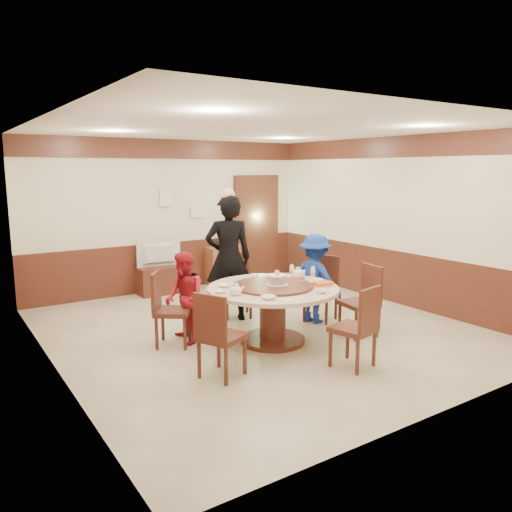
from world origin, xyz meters
TOP-DOWN VIEW (x-y plane):
  - room at (0.01, 0.01)m, footprint 6.00×6.04m
  - banquet_table at (-0.15, -0.54)m, footprint 1.71×1.71m
  - chair_0 at (1.03, -0.14)m, footprint 0.59×0.58m
  - chair_1 at (0.08, 0.75)m, footprint 0.58×0.59m
  - chair_2 at (-1.31, 0.09)m, footprint 0.62×0.61m
  - chair_3 at (-1.28, -1.14)m, footprint 0.59×0.58m
  - chair_4 at (0.14, -1.75)m, footprint 0.53×0.54m
  - chair_5 at (1.01, -0.97)m, footprint 0.50×0.49m
  - person_standing at (-0.12, 0.65)m, footprint 0.81×0.68m
  - person_red at (-1.12, 0.08)m, footprint 0.52×0.64m
  - person_blue at (0.89, -0.15)m, footprint 0.72×0.96m
  - birthday_cake at (-0.11, -0.57)m, footprint 0.28×0.28m
  - teapot_left at (-0.78, -0.65)m, footprint 0.17×0.15m
  - teapot_right at (0.47, -0.28)m, footprint 0.17×0.15m
  - bowl_0 at (-0.69, -0.19)m, footprint 0.14×0.14m
  - bowl_1 at (0.16, -1.13)m, footprint 0.14×0.14m
  - bowl_2 at (-0.56, -1.02)m, footprint 0.17×0.17m
  - bowl_3 at (0.51, -0.66)m, footprint 0.15×0.15m
  - bowl_4 at (-0.88, -0.45)m, footprint 0.14×0.14m
  - bowl_5 at (-0.01, 0.09)m, footprint 0.13×0.13m
  - saucer_near at (-0.40, -1.19)m, footprint 0.18×0.18m
  - saucer_far at (0.30, -0.04)m, footprint 0.18×0.18m
  - shrimp_platter at (0.39, -0.90)m, footprint 0.30×0.20m
  - bottle_0 at (0.31, -0.58)m, footprint 0.06×0.06m
  - bottle_1 at (0.59, -0.46)m, footprint 0.06×0.06m
  - bottle_2 at (0.43, -0.19)m, footprint 0.06×0.06m
  - tv_stand at (-0.34, 2.75)m, footprint 0.85×0.45m
  - television at (-0.34, 2.75)m, footprint 0.82×0.19m
  - side_cabinet at (1.07, 2.78)m, footprint 0.80×0.40m
  - thermos at (1.00, 2.78)m, footprint 0.15×0.15m
  - notice_left at (-0.10, 2.96)m, footprint 0.25×0.00m
  - notice_right at (0.55, 2.96)m, footprint 0.30×0.00m

SIDE VIEW (x-z plane):
  - tv_stand at x=-0.34m, z-range 0.00..0.50m
  - chair_0 at x=1.03m, z-range -0.18..0.79m
  - chair_1 at x=0.08m, z-range -0.18..0.79m
  - chair_2 at x=-1.31m, z-range -0.18..0.79m
  - chair_3 at x=-1.28m, z-range -0.18..0.79m
  - chair_4 at x=0.14m, z-range -0.18..0.79m
  - chair_5 at x=1.01m, z-range -0.18..0.79m
  - side_cabinet at x=1.07m, z-range 0.00..0.75m
  - banquet_table at x=-0.15m, z-range 0.14..0.92m
  - person_red at x=-1.12m, z-range 0.00..1.22m
  - person_blue at x=0.89m, z-range 0.00..1.32m
  - television at x=-0.34m, z-range 0.50..0.97m
  - saucer_near at x=-0.40m, z-range 0.75..0.76m
  - saucer_far at x=0.30m, z-range 0.75..0.76m
  - bowl_4 at x=-0.88m, z-range 0.75..0.78m
  - bowl_0 at x=-0.69m, z-range 0.75..0.79m
  - bowl_5 at x=-0.01m, z-range 0.75..0.79m
  - bowl_2 at x=-0.56m, z-range 0.75..0.79m
  - bowl_1 at x=0.16m, z-range 0.75..0.80m
  - bowl_3 at x=0.51m, z-range 0.75..0.80m
  - shrimp_platter at x=0.39m, z-range 0.75..0.81m
  - teapot_left at x=-0.78m, z-range 0.75..0.87m
  - teapot_right at x=0.47m, z-range 0.75..0.87m
  - bottle_0 at x=0.31m, z-range 0.75..0.91m
  - bottle_1 at x=0.59m, z-range 0.75..0.91m
  - bottle_2 at x=0.43m, z-range 0.75..0.91m
  - birthday_cake at x=-0.11m, z-range 0.75..0.94m
  - thermos at x=1.00m, z-range 0.75..1.13m
  - person_standing at x=-0.12m, z-range 0.00..1.89m
  - room at x=0.01m, z-range -0.34..2.50m
  - notice_right at x=0.55m, z-range 1.34..1.56m
  - notice_left at x=-0.10m, z-range 1.57..1.93m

